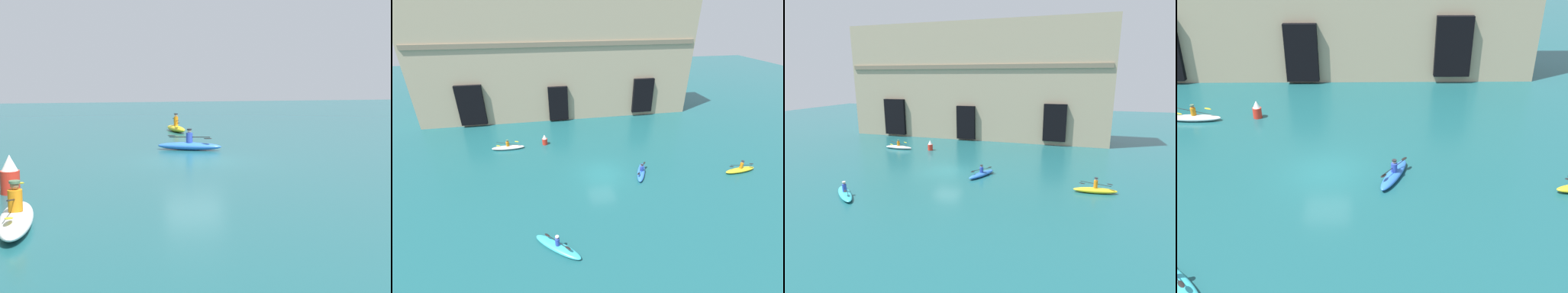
% 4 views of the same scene
% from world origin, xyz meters
% --- Properties ---
extents(ground_plane, '(120.00, 120.00, 0.00)m').
position_xyz_m(ground_plane, '(0.00, 0.00, 0.00)').
color(ground_plane, '#195156').
extents(cliff_bluff, '(36.27, 5.62, 15.73)m').
position_xyz_m(cliff_bluff, '(-2.52, 16.60, 7.82)').
color(cliff_bluff, tan).
rests_on(cliff_bluff, ground).
extents(kayak_yellow, '(3.26, 0.99, 1.22)m').
position_xyz_m(kayak_yellow, '(12.93, -1.97, 0.25)').
color(kayak_yellow, yellow).
rests_on(kayak_yellow, ground).
extents(kayak_blue, '(1.92, 3.17, 1.05)m').
position_xyz_m(kayak_blue, '(3.56, -0.62, 0.23)').
color(kayak_blue, blue).
rests_on(kayak_blue, ground).
extents(kayak_cyan, '(3.19, 2.97, 1.13)m').
position_xyz_m(kayak_cyan, '(-4.83, -7.89, 0.21)').
color(kayak_cyan, '#33B2C6').
rests_on(kayak_cyan, ground).
extents(kayak_white, '(3.46, 0.80, 1.13)m').
position_xyz_m(kayak_white, '(-9.15, 6.63, 0.24)').
color(kayak_white, white).
rests_on(kayak_white, ground).
extents(marker_buoy, '(0.58, 0.58, 1.21)m').
position_xyz_m(marker_buoy, '(-5.11, 7.08, 0.56)').
color(marker_buoy, red).
rests_on(marker_buoy, ground).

